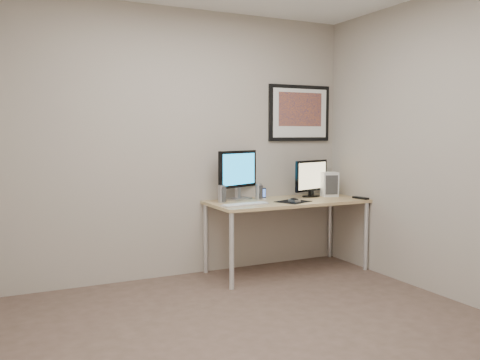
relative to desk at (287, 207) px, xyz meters
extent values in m
plane|color=#49382D|center=(-1.00, -1.35, -0.66)|extent=(3.60, 3.60, 0.00)
plane|color=gray|center=(-1.00, 0.35, 0.64)|extent=(3.60, 0.00, 3.60)
plane|color=gray|center=(0.80, -1.35, 0.64)|extent=(0.00, 3.40, 3.40)
cube|color=#9D754C|center=(0.00, 0.00, 0.05)|extent=(1.60, 0.70, 0.03)
cylinder|color=silver|center=(-0.76, -0.31, -0.31)|extent=(0.04, 0.04, 0.70)
cylinder|color=silver|center=(-0.76, 0.31, -0.31)|extent=(0.04, 0.04, 0.70)
cylinder|color=silver|center=(0.76, -0.31, -0.31)|extent=(0.04, 0.04, 0.70)
cylinder|color=silver|center=(0.76, 0.31, -0.31)|extent=(0.04, 0.04, 0.70)
cube|color=black|center=(0.35, 0.33, 0.96)|extent=(0.75, 0.03, 0.60)
cube|color=silver|center=(0.35, 0.32, 0.96)|extent=(0.67, 0.00, 0.52)
cube|color=orange|center=(0.35, 0.31, 1.00)|extent=(0.54, 0.00, 0.36)
cube|color=#A6A6AB|center=(-0.43, 0.25, 0.08)|extent=(0.30, 0.26, 0.02)
cube|color=#A6A6AB|center=(-0.43, 0.25, 0.14)|extent=(0.06, 0.06, 0.11)
cube|color=black|center=(-0.43, 0.25, 0.38)|extent=(0.51, 0.25, 0.37)
cube|color=#1384BD|center=(-0.43, 0.23, 0.38)|extent=(0.45, 0.20, 0.31)
cube|color=black|center=(0.37, 0.12, 0.07)|extent=(0.24, 0.17, 0.02)
cube|color=black|center=(0.37, 0.12, 0.11)|extent=(0.06, 0.05, 0.05)
cube|color=black|center=(0.37, 0.12, 0.29)|extent=(0.48, 0.18, 0.32)
cube|color=tan|center=(0.37, 0.10, 0.29)|extent=(0.43, 0.14, 0.28)
cylinder|color=#A6A6AB|center=(-0.68, 0.11, 0.15)|extent=(0.09, 0.09, 0.17)
cylinder|color=#A6A6AB|center=(-0.24, 0.17, 0.15)|extent=(0.08, 0.08, 0.16)
cube|color=black|center=(-0.18, 0.17, 0.12)|extent=(0.07, 0.07, 0.12)
cube|color=silver|center=(-0.54, -0.13, 0.07)|extent=(0.48, 0.17, 0.02)
cube|color=black|center=(-0.01, -0.13, 0.07)|extent=(0.37, 0.35, 0.00)
ellipsoid|color=black|center=(-0.01, -0.15, 0.09)|extent=(0.08, 0.12, 0.04)
cube|color=black|center=(0.74, -0.24, 0.08)|extent=(0.07, 0.20, 0.02)
cube|color=silver|center=(0.57, 0.07, 0.20)|extent=(0.20, 0.16, 0.26)
camera|label=1|loc=(-2.64, -4.36, 0.73)|focal=38.00mm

